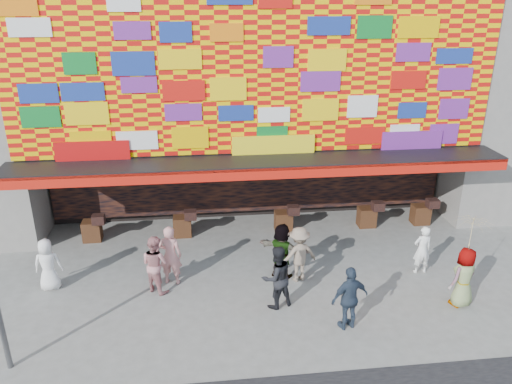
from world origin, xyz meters
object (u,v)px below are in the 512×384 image
Objects in this scene: ped_h at (422,250)px; ped_b at (170,255)px; ped_e at (350,298)px; ped_g at (464,277)px; ped_d at (299,254)px; ped_f at (282,251)px; ped_a at (48,265)px; parasol at (472,233)px; ped_c at (277,277)px; ped_i at (155,264)px.

ped_b is at bearing -6.42° from ped_h.
ped_e is 3.31m from ped_g.
ped_b is 1.06× the size of ped_e.
ped_f reaches higher than ped_d.
ped_g is at bearing -171.03° from ped_f.
ped_d is (7.01, -0.35, 0.07)m from ped_a.
ped_e is 0.93× the size of parasol.
ped_a is 0.84× the size of parasol.
ped_i is at bearing -40.98° from ped_c.
ped_a is 8.26m from ped_e.
ped_b is 1.07× the size of ped_g.
ped_e reaches higher than ped_a.
ped_i is 0.92× the size of parasol.
ped_b reaches higher than ped_c.
ped_f is at bearing 175.27° from ped_a.
ped_f is 4.15m from ped_h.
ped_f is 3.60m from ped_i.
ped_i is at bearing -34.46° from ped_g.
ped_c is 1.52m from ped_f.
ped_c reaches higher than ped_a.
ped_d is 1.11× the size of ped_h.
ped_c is at bearing 41.42° from ped_d.
ped_c is 0.97× the size of parasol.
ped_i is (-4.84, 2.25, -0.01)m from ped_e.
ped_h is (2.88, 2.32, -0.10)m from ped_e.
ped_d is 2.46m from ped_e.
ped_b is 1.19× the size of ped_h.
ped_h is at bearing -150.99° from ped_f.
ped_g reaches higher than ped_h.
ped_a is 0.87× the size of ped_c.
ped_d reaches higher than ped_h.
parasol is at bearing 177.59° from ped_b.
ped_c is 1.48m from ped_d.
parasol is (4.51, -1.98, 1.30)m from ped_f.
parasol is at bearing 165.52° from ped_a.
ped_f is 0.92× the size of parasol.
ped_b is at bearing -37.41° from ped_g.
ped_a is 6.56m from ped_f.
ped_f reaches higher than ped_g.
ped_e is at bearing 148.57° from ped_f.
ped_b reaches higher than ped_h.
ped_c is 1.05× the size of ped_g.
ped_a is at bearing -16.95° from ped_d.
ped_d is at bearing 156.93° from parasol.
ped_i is at bearing -40.21° from ped_e.
parasol reaches higher than ped_f.
ped_h is at bearing 174.22° from ped_a.
ped_g is (4.89, -0.51, -0.04)m from ped_c.
ped_e is at bearing -12.47° from ped_g.
ped_e is at bearing 94.80° from ped_d.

